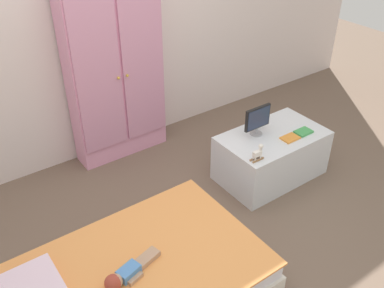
{
  "coord_description": "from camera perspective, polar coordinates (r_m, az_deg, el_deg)",
  "views": [
    {
      "loc": [
        -1.31,
        -1.67,
        2.26
      ],
      "look_at": [
        0.18,
        0.41,
        0.57
      ],
      "focal_mm": 40.51,
      "sensor_mm": 36.0,
      "label": 1
    }
  ],
  "objects": [
    {
      "name": "book_orange",
      "position": [
        3.52,
        12.78,
        0.78
      ],
      "size": [
        0.14,
        0.1,
        0.01
      ],
      "primitive_type": "cube",
      "color": "orange",
      "rests_on": "tv_stand"
    },
    {
      "name": "bed",
      "position": [
        2.75,
        -7.15,
        -17.74
      ],
      "size": [
        1.5,
        0.99,
        0.27
      ],
      "color": "silver",
      "rests_on": "ground_plane"
    },
    {
      "name": "tv_stand",
      "position": [
        3.66,
        10.36,
        -1.49
      ],
      "size": [
        0.87,
        0.52,
        0.41
      ],
      "primitive_type": "cube",
      "color": "silver",
      "rests_on": "ground_plane"
    },
    {
      "name": "book_green",
      "position": [
        3.63,
        14.46,
        1.56
      ],
      "size": [
        0.14,
        0.1,
        0.02
      ],
      "primitive_type": "cube",
      "color": "#429E51",
      "rests_on": "tv_stand"
    },
    {
      "name": "tv_monitor",
      "position": [
        3.47,
        8.63,
        3.26
      ],
      "size": [
        0.24,
        0.1,
        0.25
      ],
      "color": "#99999E",
      "rests_on": "tv_stand"
    },
    {
      "name": "rocking_horse_toy",
      "position": [
        3.21,
        8.72,
        -1.12
      ],
      "size": [
        0.11,
        0.04,
        0.13
      ],
      "color": "#8E6642",
      "rests_on": "tv_stand"
    },
    {
      "name": "wardrobe",
      "position": [
        3.7,
        -10.06,
        9.44
      ],
      "size": [
        0.81,
        0.27,
        1.58
      ],
      "color": "#E599BC",
      "rests_on": "ground_plane"
    },
    {
      "name": "ground_plane",
      "position": [
        3.11,
        1.72,
        -13.6
      ],
      "size": [
        10.0,
        10.0,
        0.02
      ],
      "primitive_type": "cube",
      "color": "brown"
    },
    {
      "name": "back_wall",
      "position": [
        3.62,
        -13.89,
        17.85
      ],
      "size": [
        6.4,
        0.05,
        2.7
      ],
      "primitive_type": "cube",
      "color": "silver",
      "rests_on": "ground_plane"
    },
    {
      "name": "doll",
      "position": [
        2.56,
        -9.06,
        -16.77
      ],
      "size": [
        0.39,
        0.17,
        0.1
      ],
      "color": "#4C84C6",
      "rests_on": "bed"
    }
  ]
}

